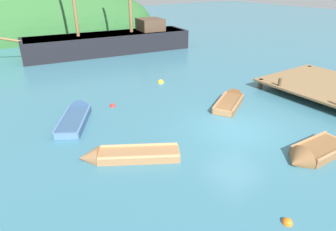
# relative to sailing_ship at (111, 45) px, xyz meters

# --- Properties ---
(ground_plane) EXTENTS (120.00, 120.00, 0.00)m
(ground_plane) POSITION_rel_sailing_ship_xyz_m (-1.67, -17.66, -0.66)
(ground_plane) COLOR teal
(dock) EXTENTS (6.03, 7.08, 1.63)m
(dock) POSITION_rel_sailing_ship_xyz_m (6.42, -17.66, -0.17)
(dock) COLOR olive
(dock) RESTS_ON ground
(shore_hill) EXTENTS (40.61, 19.82, 13.30)m
(shore_hill) POSITION_rel_sailing_ship_xyz_m (-6.16, 17.23, -0.66)
(shore_hill) COLOR #2D602D
(shore_hill) RESTS_ON ground
(sailing_ship) EXTENTS (17.83, 5.51, 13.51)m
(sailing_ship) POSITION_rel_sailing_ship_xyz_m (0.00, 0.00, 0.00)
(sailing_ship) COLOR black
(sailing_ship) RESTS_ON ground
(rowboat_outer_left) EXTENTS (3.39, 2.60, 1.02)m
(rowboat_outer_left) POSITION_rel_sailing_ship_xyz_m (0.39, -15.22, -0.55)
(rowboat_outer_left) COLOR brown
(rowboat_outer_left) RESTS_ON ground
(rowboat_far) EXTENTS (2.86, 3.78, 1.08)m
(rowboat_far) POSITION_rel_sailing_ship_xyz_m (-7.43, -12.27, -0.56)
(rowboat_far) COLOR #335175
(rowboat_far) RESTS_ON ground
(rowboat_near_dock) EXTENTS (3.06, 1.29, 1.14)m
(rowboat_near_dock) POSITION_rel_sailing_ship_xyz_m (-0.87, -20.90, -0.55)
(rowboat_near_dock) COLOR brown
(rowboat_near_dock) RESTS_ON ground
(rowboat_outer_right) EXTENTS (3.83, 2.78, 0.90)m
(rowboat_outer_right) POSITION_rel_sailing_ship_xyz_m (-7.08, -16.82, -0.56)
(rowboat_outer_right) COLOR #9E7047
(rowboat_outer_right) RESTS_ON ground
(buoy_yellow) EXTENTS (0.43, 0.43, 0.43)m
(buoy_yellow) POSITION_rel_sailing_ship_xyz_m (-0.94, -10.00, -0.66)
(buoy_yellow) COLOR yellow
(buoy_yellow) RESTS_ON ground
(buoy_red) EXTENTS (0.32, 0.32, 0.32)m
(buoy_red) POSITION_rel_sailing_ship_xyz_m (-5.30, -11.84, -0.66)
(buoy_red) COLOR red
(buoy_red) RESTS_ON ground
(buoy_orange) EXTENTS (0.31, 0.31, 0.31)m
(buoy_orange) POSITION_rel_sailing_ship_xyz_m (-4.68, -22.46, -0.66)
(buoy_orange) COLOR orange
(buoy_orange) RESTS_ON ground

